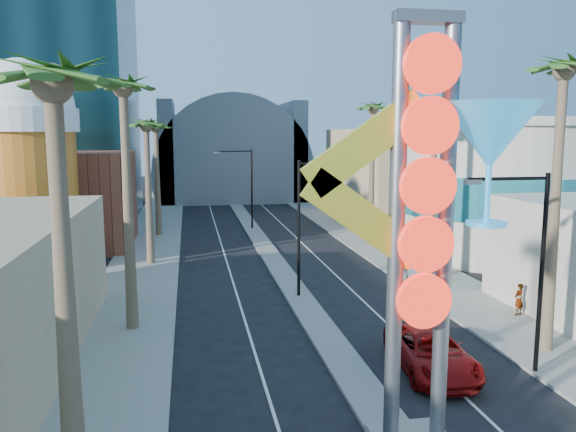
# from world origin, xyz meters

# --- Properties ---
(sidewalk_west) EXTENTS (5.00, 100.00, 0.15)m
(sidewalk_west) POSITION_xyz_m (-9.50, 35.00, 0.07)
(sidewalk_west) COLOR gray
(sidewalk_west) RESTS_ON ground
(sidewalk_east) EXTENTS (5.00, 100.00, 0.15)m
(sidewalk_east) POSITION_xyz_m (9.50, 35.00, 0.07)
(sidewalk_east) COLOR gray
(sidewalk_east) RESTS_ON ground
(median) EXTENTS (1.60, 84.00, 0.15)m
(median) POSITION_xyz_m (0.00, 38.00, 0.07)
(median) COLOR gray
(median) RESTS_ON ground
(brick_filler_west) EXTENTS (10.00, 10.00, 8.00)m
(brick_filler_west) POSITION_xyz_m (-16.00, 38.00, 4.00)
(brick_filler_west) COLOR brown
(brick_filler_west) RESTS_ON ground
(filler_east) EXTENTS (10.00, 20.00, 10.00)m
(filler_east) POSITION_xyz_m (16.00, 48.00, 5.00)
(filler_east) COLOR tan
(filler_east) RESTS_ON ground
(beer_mug) EXTENTS (7.00, 7.00, 14.50)m
(beer_mug) POSITION_xyz_m (-17.00, 30.00, 7.84)
(beer_mug) COLOR #B57518
(beer_mug) RESTS_ON ground
(turquoise_building) EXTENTS (16.60, 16.60, 10.60)m
(turquoise_building) POSITION_xyz_m (18.00, 30.00, 5.25)
(turquoise_building) COLOR #BFB5A2
(turquoise_building) RESTS_ON ground
(canopy) EXTENTS (22.00, 16.00, 22.00)m
(canopy) POSITION_xyz_m (0.00, 72.00, 4.31)
(canopy) COLOR slate
(canopy) RESTS_ON ground
(neon_sign) EXTENTS (6.53, 2.60, 12.55)m
(neon_sign) POSITION_xyz_m (0.82, 2.96, 7.31)
(neon_sign) COLOR gray
(neon_sign) RESTS_ON ground
(streetlight_0) EXTENTS (3.79, 0.25, 8.00)m
(streetlight_0) POSITION_xyz_m (0.55, 20.00, 4.88)
(streetlight_0) COLOR black
(streetlight_0) RESTS_ON ground
(streetlight_1) EXTENTS (3.79, 0.25, 8.00)m
(streetlight_1) POSITION_xyz_m (-0.55, 44.00, 4.88)
(streetlight_1) COLOR black
(streetlight_1) RESTS_ON ground
(streetlight_2) EXTENTS (3.45, 0.25, 8.00)m
(streetlight_2) POSITION_xyz_m (6.72, 8.00, 4.83)
(streetlight_2) COLOR black
(streetlight_2) RESTS_ON ground
(palm_0) EXTENTS (2.40, 2.40, 11.70)m
(palm_0) POSITION_xyz_m (-9.00, 2.00, 9.93)
(palm_0) COLOR brown
(palm_0) RESTS_ON ground
(palm_1) EXTENTS (2.40, 2.40, 12.70)m
(palm_1) POSITION_xyz_m (-9.00, 16.00, 10.82)
(palm_1) COLOR brown
(palm_1) RESTS_ON ground
(palm_2) EXTENTS (2.40, 2.40, 11.20)m
(palm_2) POSITION_xyz_m (-9.00, 30.00, 9.48)
(palm_2) COLOR brown
(palm_2) RESTS_ON ground
(palm_3) EXTENTS (2.40, 2.40, 11.20)m
(palm_3) POSITION_xyz_m (-9.00, 42.00, 9.48)
(palm_3) COLOR brown
(palm_3) RESTS_ON ground
(palm_5) EXTENTS (2.40, 2.40, 13.20)m
(palm_5) POSITION_xyz_m (9.00, 10.00, 11.27)
(palm_5) COLOR brown
(palm_5) RESTS_ON ground
(palm_6) EXTENTS (2.40, 2.40, 11.70)m
(palm_6) POSITION_xyz_m (9.00, 22.00, 9.93)
(palm_6) COLOR brown
(palm_6) RESTS_ON ground
(palm_7) EXTENTS (2.40, 2.40, 12.70)m
(palm_7) POSITION_xyz_m (9.00, 34.00, 10.82)
(palm_7) COLOR brown
(palm_7) RESTS_ON ground
(red_pickup) EXTENTS (3.05, 5.87, 1.58)m
(red_pickup) POSITION_xyz_m (3.25, 9.03, 0.79)
(red_pickup) COLOR maroon
(red_pickup) RESTS_ON ground
(pedestrian_a) EXTENTS (0.73, 0.62, 1.68)m
(pedestrian_a) POSITION_xyz_m (10.50, 14.44, 0.99)
(pedestrian_a) COLOR gray
(pedestrian_a) RESTS_ON sidewalk_east
(pedestrian_b) EXTENTS (0.96, 0.86, 1.64)m
(pedestrian_b) POSITION_xyz_m (7.30, 22.20, 0.97)
(pedestrian_b) COLOR gray
(pedestrian_b) RESTS_ON sidewalk_east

